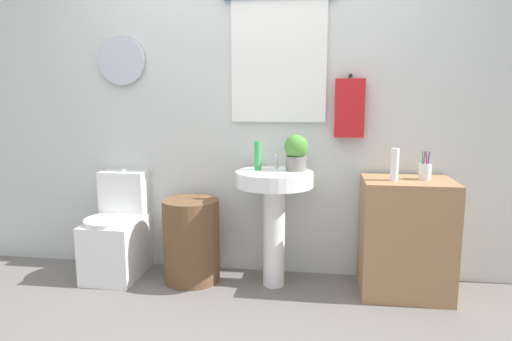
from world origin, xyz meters
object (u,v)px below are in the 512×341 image
Objects in this scene: soap_bottle at (258,155)px; pedestal_sink at (274,200)px; laundry_hamper at (191,240)px; wooden_cabinet at (406,237)px; potted_plant at (296,152)px; lotion_bottle at (395,164)px; toothbrush_cup at (425,171)px; toilet at (118,235)px.

pedestal_sink is at bearing -22.62° from soap_bottle.
laundry_hamper is 0.76× the size of wooden_cabinet.
wooden_cabinet is 0.91m from potted_plant.
lotion_bottle is at bearing -1.68° from laundry_hamper.
soap_bottle is 1.09m from toothbrush_cup.
toilet is at bearing 176.76° from laundry_hamper.
toilet is 1.20m from soap_bottle.
laundry_hamper is 2.84× the size of lotion_bottle.
toilet is 1.00× the size of wooden_cabinet.
soap_bottle is at bearing 6.09° from laundry_hamper.
potted_plant is at bearing 23.20° from pedestal_sink.
toilet is at bearing 178.41° from pedestal_sink.
wooden_cabinet is 3.16× the size of potted_plant.
toothbrush_cup reaches higher than pedestal_sink.
toothbrush_cup reaches higher than laundry_hamper.
lotion_bottle reaches higher than pedestal_sink.
pedestal_sink is at bearing 180.00° from wooden_cabinet.
soap_bottle is at bearing 1.01° from toilet.
laundry_hamper is at bearing 180.00° from pedestal_sink.
lotion_bottle is 1.12× the size of toothbrush_cup.
toothbrush_cup is (1.09, -0.03, -0.08)m from soap_bottle.
lotion_bottle is (-0.10, -0.04, 0.49)m from wooden_cabinet.
lotion_bottle reaches higher than laundry_hamper.
pedestal_sink is 1.04× the size of wooden_cabinet.
soap_bottle reaches higher than laundry_hamper.
wooden_cabinet is 3.72× the size of lotion_bottle.
potted_plant is 1.18× the size of lotion_bottle.
wooden_cabinet is at bearing 0.00° from laundry_hamper.
laundry_hamper is 0.73× the size of pedestal_sink.
soap_bottle reaches higher than toothbrush_cup.
laundry_hamper is at bearing -173.91° from soap_bottle.
wooden_cabinet is at bearing 21.77° from lotion_bottle.
potted_plant reaches higher than soap_bottle.
toilet is 2.01m from lotion_bottle.
toilet reaches higher than laundry_hamper.
soap_bottle is at bearing 174.23° from lotion_bottle.
wooden_cabinet is (2.02, -0.03, 0.09)m from toilet.
wooden_cabinet is at bearing 0.00° from pedestal_sink.
potted_plant is 1.32× the size of toothbrush_cup.
pedestal_sink is 0.36m from potted_plant.
pedestal_sink is 4.07× the size of soap_bottle.
lotion_bottle reaches higher than toilet.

